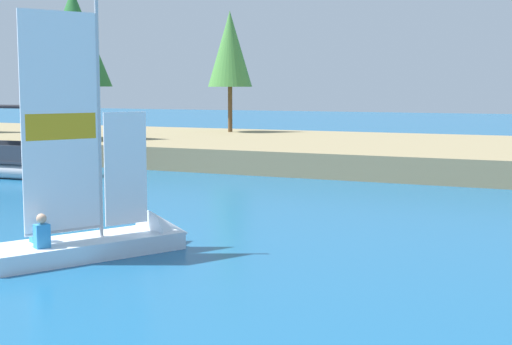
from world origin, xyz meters
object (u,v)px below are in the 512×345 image
Objects in this scene: wooden_dock at (0,163)px; sailboat at (117,233)px; shoreline_tree_centre at (230,49)px; pontoon_boat at (13,159)px; shoreline_tree_midleft at (73,38)px.

wooden_dock is 18.74m from sailboat.
shoreline_tree_centre is 15.87m from pontoon_boat.
sailboat is at bearing -42.43° from pontoon_boat.
shoreline_tree_centre is at bearing 68.96° from wooden_dock.
shoreline_tree_centre is 26.90m from sailboat.
pontoon_boat reaches higher than wooden_dock.
pontoon_boat is (2.04, -6.52, -5.15)m from shoreline_tree_midleft.
wooden_dock is 0.77× the size of pontoon_boat.
shoreline_tree_centre is 1.49× the size of wooden_dock.
shoreline_tree_midleft reaches higher than wooden_dock.
shoreline_tree_midleft is 7.13m from wooden_dock.
shoreline_tree_centre reaches higher than pontoon_boat.
shoreline_tree_centre reaches higher than sailboat.
wooden_dock is (-0.76, -4.30, -5.64)m from shoreline_tree_midleft.
shoreline_tree_midleft reaches higher than shoreline_tree_centre.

